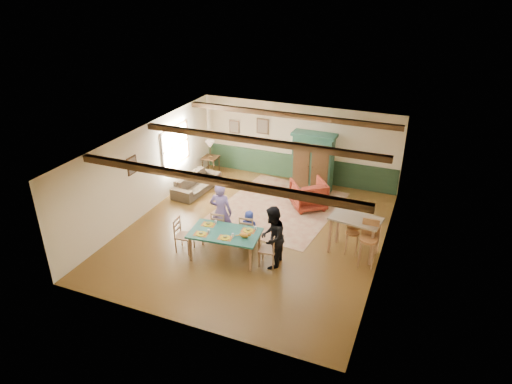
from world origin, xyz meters
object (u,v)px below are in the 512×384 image
at_px(armoire, 313,163).
at_px(sofa, 197,183).
at_px(person_child, 249,228).
at_px(bar_stool_left, 352,236).
at_px(bar_stool_right, 368,245).
at_px(counter_table, 354,236).
at_px(dining_chair_end_right, 268,249).
at_px(end_table, 211,165).
at_px(person_woman, 272,237).
at_px(armchair, 309,194).
at_px(dining_chair_far_left, 220,226).
at_px(dining_chair_far_right, 248,230).
at_px(table_lamp, 210,149).
at_px(person_man, 221,212).
at_px(dining_table, 225,245).
at_px(cat, 244,235).
at_px(dining_chair_end_left, 184,235).

relative_size(armoire, sofa, 1.03).
relative_size(person_child, bar_stool_left, 0.98).
relative_size(armoire, bar_stool_right, 1.65).
bearing_deg(counter_table, dining_chair_end_right, -144.80).
bearing_deg(end_table, dining_chair_end_right, -48.97).
bearing_deg(bar_stool_left, person_woman, -147.50).
bearing_deg(armchair, end_table, -52.38).
distance_m(person_woman, person_child, 1.20).
distance_m(dining_chair_far_left, dining_chair_far_right, 0.79).
relative_size(end_table, table_lamp, 1.09).
bearing_deg(person_child, counter_table, -172.98).
relative_size(end_table, bar_stool_left, 0.65).
bearing_deg(person_man, dining_table, 116.57).
height_order(person_man, bar_stool_left, person_man).
height_order(person_woman, armchair, person_woman).
bearing_deg(table_lamp, dining_table, -58.80).
bearing_deg(cat, person_man, 136.55).
xyz_separation_m(person_man, counter_table, (3.49, 0.69, -0.32)).
distance_m(dining_table, dining_chair_end_right, 1.14).
bearing_deg(table_lamp, sofa, -81.68).
bearing_deg(armchair, person_woman, 54.65).
relative_size(person_child, sofa, 0.51).
xyz_separation_m(dining_chair_end_right, person_child, (-0.82, 0.71, 0.03)).
bearing_deg(armchair, person_man, 22.60).
xyz_separation_m(dining_table, dining_chair_end_right, (1.13, 0.11, 0.10)).
relative_size(dining_table, cat, 5.00).
bearing_deg(dining_chair_end_left, dining_table, -90.00).
bearing_deg(armoire, counter_table, -56.09).
relative_size(cat, bar_stool_right, 0.29).
xyz_separation_m(person_man, bar_stool_right, (3.90, 0.26, -0.24)).
height_order(dining_chair_end_left, bar_stool_left, bar_stool_left).
distance_m(cat, table_lamp, 5.79).
height_order(dining_chair_far_left, end_table, dining_chair_far_left).
distance_m(dining_chair_end_right, table_lamp, 6.05).
bearing_deg(armchair, sofa, -31.74).
xyz_separation_m(end_table, bar_stool_right, (6.25, -3.65, 0.29)).
xyz_separation_m(armoire, sofa, (-3.57, -1.48, -0.73)).
bearing_deg(dining_chair_far_left, armoire, -115.40).
distance_m(person_woman, sofa, 4.95).
xyz_separation_m(person_man, sofa, (-2.14, 2.45, -0.57)).
bearing_deg(dining_table, person_child, 69.20).
relative_size(dining_chair_end_right, person_woman, 0.58).
xyz_separation_m(dining_chair_end_right, armchair, (0.06, 3.36, -0.02)).
xyz_separation_m(dining_chair_end_right, armoire, (-0.17, 4.56, 0.55)).
bearing_deg(bar_stool_left, counter_table, 15.59).
bearing_deg(person_woman, person_man, -115.87).
bearing_deg(counter_table, table_lamp, 151.10).
bearing_deg(dining_chair_far_right, dining_chair_far_left, 0.00).
relative_size(dining_table, bar_stool_left, 1.76).
bearing_deg(end_table, table_lamp, 0.00).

